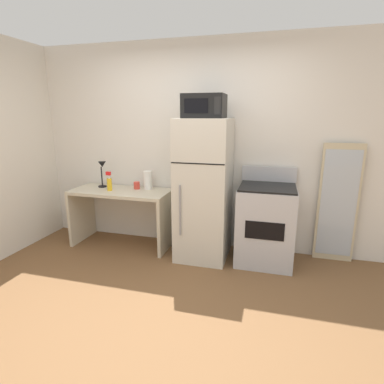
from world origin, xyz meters
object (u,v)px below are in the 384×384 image
(desk, at_px, (122,206))
(microwave, at_px, (204,106))
(desk_lamp, at_px, (102,170))
(spray_bottle, at_px, (109,183))
(coffee_mug, at_px, (137,185))
(paper_towel_roll, at_px, (148,180))
(oven_range, at_px, (265,224))
(leaning_mirror, at_px, (338,204))
(refrigerator, at_px, (204,190))

(desk, distance_m, microwave, 1.69)
(desk_lamp, distance_m, spray_bottle, 0.27)
(desk, relative_size, spray_bottle, 5.17)
(coffee_mug, distance_m, paper_towel_roll, 0.17)
(desk, relative_size, oven_range, 1.17)
(microwave, xyz_separation_m, oven_range, (0.73, 0.05, -1.33))
(desk_lamp, distance_m, leaning_mirror, 2.98)
(paper_towel_roll, bearing_deg, oven_range, -6.21)
(refrigerator, bearing_deg, oven_range, 2.32)
(microwave, height_order, oven_range, microwave)
(paper_towel_roll, height_order, oven_range, oven_range)
(spray_bottle, height_order, coffee_mug, spray_bottle)
(refrigerator, bearing_deg, paper_towel_roll, 166.21)
(desk_lamp, xyz_separation_m, refrigerator, (1.43, -0.13, -0.16))
(paper_towel_roll, bearing_deg, leaning_mirror, 2.15)
(spray_bottle, distance_m, oven_range, 2.02)
(desk_lamp, xyz_separation_m, paper_towel_roll, (0.63, 0.07, -0.12))
(oven_range, xyz_separation_m, leaning_mirror, (0.80, 0.26, 0.23))
(paper_towel_roll, bearing_deg, microwave, -15.21)
(desk, distance_m, leaning_mirror, 2.67)
(oven_range, bearing_deg, desk_lamp, 177.42)
(refrigerator, relative_size, leaning_mirror, 1.19)
(refrigerator, bearing_deg, desk, 177.93)
(desk_lamp, xyz_separation_m, leaning_mirror, (2.96, 0.16, -0.29))
(leaning_mirror, bearing_deg, paper_towel_roll, -177.85)
(spray_bottle, relative_size, paper_towel_roll, 1.04)
(desk_lamp, bearing_deg, refrigerator, -5.10)
(paper_towel_roll, distance_m, refrigerator, 0.83)
(desk, relative_size, refrigerator, 0.77)
(desk, height_order, oven_range, oven_range)
(microwave, xyz_separation_m, leaning_mirror, (1.53, 0.31, -1.10))
(oven_range, bearing_deg, spray_bottle, -178.73)
(leaning_mirror, bearing_deg, oven_range, -162.27)
(desk_lamp, height_order, refrigerator, refrigerator)
(coffee_mug, height_order, microwave, microwave)
(refrigerator, bearing_deg, desk_lamp, 174.90)
(desk, bearing_deg, microwave, -3.15)
(paper_towel_roll, xyz_separation_m, oven_range, (1.54, -0.17, -0.40))
(desk_lamp, distance_m, refrigerator, 1.44)
(refrigerator, bearing_deg, coffee_mug, 170.42)
(desk, relative_size, paper_towel_roll, 5.36)
(desk_lamp, height_order, paper_towel_roll, desk_lamp)
(spray_bottle, distance_m, coffee_mug, 0.35)
(desk, height_order, leaning_mirror, leaning_mirror)
(paper_towel_roll, xyz_separation_m, leaning_mirror, (2.34, 0.09, -0.17))
(paper_towel_roll, height_order, microwave, microwave)
(leaning_mirror, bearing_deg, spray_bottle, -173.86)
(coffee_mug, height_order, leaning_mirror, leaning_mirror)
(spray_bottle, distance_m, paper_towel_roll, 0.49)
(desk, relative_size, desk_lamp, 3.64)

